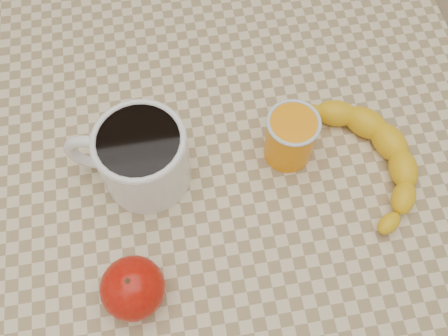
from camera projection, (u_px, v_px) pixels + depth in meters
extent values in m
plane|color=tan|center=(224.00, 293.00, 1.36)|extent=(3.00, 3.00, 0.00)
cube|color=beige|center=(224.00, 181.00, 0.70)|extent=(0.80, 0.80, 0.04)
cube|color=#99754E|center=(224.00, 195.00, 0.75)|extent=(0.74, 0.74, 0.06)
cylinder|color=#99754E|center=(51.00, 137.00, 1.17)|extent=(0.05, 0.05, 0.71)
cylinder|color=#99754E|center=(341.00, 95.00, 1.22)|extent=(0.05, 0.05, 0.71)
cylinder|color=white|center=(144.00, 158.00, 0.64)|extent=(0.15, 0.15, 0.10)
cylinder|color=black|center=(139.00, 142.00, 0.60)|extent=(0.10, 0.10, 0.01)
torus|color=white|center=(138.00, 140.00, 0.60)|extent=(0.12, 0.12, 0.01)
torus|color=white|center=(93.00, 153.00, 0.65)|extent=(0.08, 0.04, 0.07)
cylinder|color=orange|center=(290.00, 138.00, 0.67)|extent=(0.07, 0.07, 0.08)
torus|color=silver|center=(294.00, 122.00, 0.63)|extent=(0.07, 0.07, 0.00)
ellipsoid|color=#A50A05|center=(133.00, 288.00, 0.58)|extent=(0.09, 0.09, 0.07)
cylinder|color=#382311|center=(128.00, 282.00, 0.55)|extent=(0.01, 0.01, 0.01)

